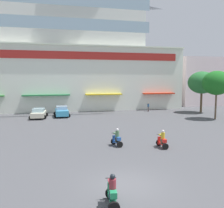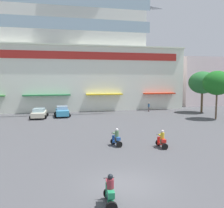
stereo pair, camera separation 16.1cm
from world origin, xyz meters
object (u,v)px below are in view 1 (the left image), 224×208
plaza_tree_3 (202,83)px  scooter_rider_2 (162,140)px  scooter_rider_1 (112,192)px  parked_car_0 (39,113)px  scooter_rider_0 (117,139)px  plaza_tree_1 (217,83)px  parked_car_1 (62,111)px  pedestrian_1 (148,106)px

plaza_tree_3 → scooter_rider_2: plaza_tree_3 is taller
scooter_rider_1 → scooter_rider_2: 10.40m
parked_car_0 → scooter_rider_2: (10.84, -18.46, -0.10)m
scooter_rider_0 → scooter_rider_2: bearing=-21.5°
scooter_rider_0 → scooter_rider_1: size_ratio=1.01×
plaza_tree_1 → parked_car_1: bearing=160.8°
scooter_rider_0 → pedestrian_1: pedestrian_1 is taller
plaza_tree_1 → scooter_rider_0: plaza_tree_1 is taller
parked_car_1 → scooter_rider_2: (7.54, -19.12, -0.17)m
plaza_tree_1 → scooter_rider_2: (-13.56, -11.75, -4.47)m
scooter_rider_0 → scooter_rider_1: bearing=-105.7°
parked_car_0 → scooter_rider_0: (7.28, -17.06, -0.08)m
parked_car_0 → scooter_rider_1: (4.55, -26.74, -0.07)m
parked_car_1 → scooter_rider_1: size_ratio=2.61×
plaza_tree_3 → parked_car_0: bearing=179.2°
parked_car_0 → scooter_rider_1: size_ratio=2.77×
plaza_tree_1 → pedestrian_1: plaza_tree_1 is taller
plaza_tree_3 → scooter_rider_0: (-18.94, -16.69, -4.38)m
parked_car_0 → scooter_rider_1: 27.13m
scooter_rider_1 → plaza_tree_3: bearing=50.6°
scooter_rider_1 → scooter_rider_2: bearing=52.8°
scooter_rider_0 → pedestrian_1: (10.79, 19.89, 0.26)m
plaza_tree_1 → scooter_rider_0: (-17.12, -10.35, -4.45)m
scooter_rider_0 → pedestrian_1: 22.63m
scooter_rider_0 → scooter_rider_2: scooter_rider_0 is taller
plaza_tree_3 → scooter_rider_0: size_ratio=4.41×
scooter_rider_0 → pedestrian_1: size_ratio=0.99×
plaza_tree_1 → scooter_rider_2: bearing=-139.1°
parked_car_0 → parked_car_1: parked_car_1 is taller
scooter_rider_1 → parked_car_1: bearing=92.6°
plaza_tree_3 → scooter_rider_1: size_ratio=4.44×
plaza_tree_1 → plaza_tree_3: bearing=74.0°
plaza_tree_1 → parked_car_0: bearing=164.6°
scooter_rider_0 → scooter_rider_2: (3.56, -1.40, -0.02)m
plaza_tree_3 → pedestrian_1: (-8.15, 3.20, -4.11)m
scooter_rider_0 → plaza_tree_3: bearing=41.4°
plaza_tree_1 → scooter_rider_0: 20.50m
scooter_rider_1 → scooter_rider_2: scooter_rider_1 is taller
parked_car_0 → plaza_tree_1: bearing=-15.4°
plaza_tree_1 → scooter_rider_1: size_ratio=4.39×
plaza_tree_3 → parked_car_0: plaza_tree_3 is taller
parked_car_0 → parked_car_1: (3.30, 0.66, 0.08)m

